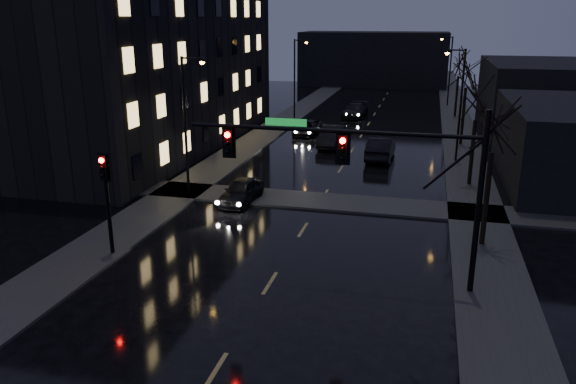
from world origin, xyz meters
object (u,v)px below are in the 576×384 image
Objects in this scene: oncoming_car_b at (332,136)px; lead_car at (381,148)px; oncoming_car_c at (308,128)px; oncoming_car_a at (241,191)px; oncoming_car_d at (355,110)px.

lead_car is (4.21, -3.49, 0.01)m from oncoming_car_b.
lead_car reaches higher than oncoming_car_c.
oncoming_car_b is (2.51, 15.69, 0.14)m from oncoming_car_a.
oncoming_car_d is (0.00, 14.42, -0.09)m from oncoming_car_b.
oncoming_car_a is 0.79× the size of lead_car.
oncoming_car_c is (-2.90, 4.15, -0.19)m from oncoming_car_b.
oncoming_car_a is 13.93m from lead_car.
oncoming_car_b reaches higher than oncoming_car_c.
oncoming_car_c is at bearing 95.15° from oncoming_car_a.
lead_car is (4.21, -17.91, 0.10)m from oncoming_car_d.
oncoming_car_d is (2.90, 10.27, 0.10)m from oncoming_car_c.
oncoming_car_d reaches higher than oncoming_car_c.
oncoming_car_b is 0.99× the size of lead_car.
oncoming_car_a is 19.84m from oncoming_car_c.
lead_car reaches higher than oncoming_car_b.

